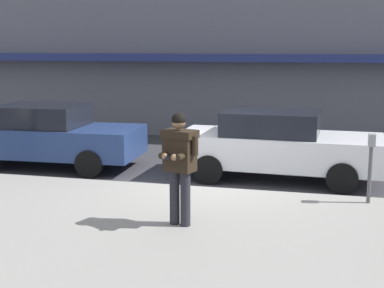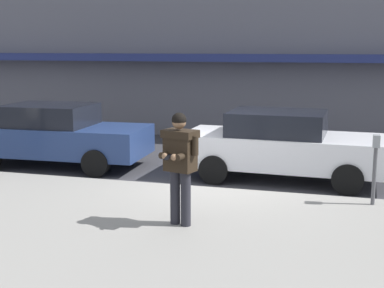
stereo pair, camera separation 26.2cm
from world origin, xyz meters
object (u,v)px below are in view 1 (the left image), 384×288
Objects in this scene: parked_sedan_mid at (277,144)px; man_texting_on_phone at (179,157)px; parked_sedan_near at (48,135)px; parking_meter at (371,158)px.

man_texting_on_phone reaches higher than parked_sedan_mid.
parked_sedan_near is 5.61m from parked_sedan_mid.
parked_sedan_mid is 2.70m from parking_meter.
parked_sedan_mid is (5.61, 0.11, 0.00)m from parked_sedan_near.
parking_meter is at bearing 33.57° from man_texting_on_phone.
man_texting_on_phone reaches higher than parking_meter.
parking_meter is (7.44, -1.87, 0.18)m from parked_sedan_near.
parked_sedan_mid is at bearing 73.47° from man_texting_on_phone.
parked_sedan_mid is 2.53× the size of man_texting_on_phone.
man_texting_on_phone is at bearing -106.53° from parked_sedan_mid.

